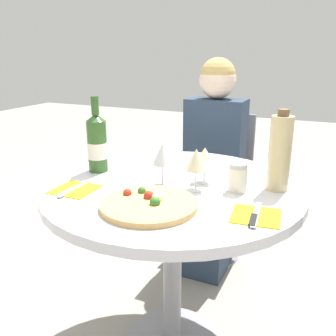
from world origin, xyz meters
TOP-DOWN VIEW (x-y plane):
  - dining_table at (0.00, 0.00)m, footprint 1.00×1.00m
  - chair_behind_diner at (-0.08, 0.85)m, footprint 0.38×0.38m
  - seated_diner at (-0.08, 0.72)m, footprint 0.33×0.41m
  - pizza_large at (0.02, -0.23)m, footprint 0.32×0.32m
  - wine_bottle at (-0.36, 0.03)m, footprint 0.08×0.08m
  - tall_carafe at (0.37, 0.12)m, footprint 0.08×0.08m
  - sugar_shaker at (0.24, 0.04)m, footprint 0.07×0.07m
  - wine_glass_back_right at (0.10, 0.08)m, footprint 0.08×0.08m
  - wine_glass_front_right at (0.10, -0.02)m, footprint 0.08×0.08m
  - wine_glass_front_left at (-0.04, -0.02)m, footprint 0.08×0.08m
  - place_setting_left at (-0.31, -0.21)m, footprint 0.15×0.19m
  - place_setting_right at (0.35, -0.16)m, footprint 0.17×0.19m

SIDE VIEW (x-z plane):
  - chair_behind_diner at x=-0.08m, z-range 0.00..0.88m
  - seated_diner at x=-0.08m, z-range -0.04..1.18m
  - dining_table at x=0.00m, z-range 0.26..1.01m
  - place_setting_left at x=-0.31m, z-range 0.75..0.76m
  - place_setting_right at x=0.35m, z-range 0.75..0.76m
  - pizza_large at x=0.02m, z-range 0.74..0.79m
  - sugar_shaker at x=0.24m, z-range 0.75..0.86m
  - wine_glass_back_right at x=0.10m, z-range 0.79..0.93m
  - wine_glass_front_right at x=0.10m, z-range 0.79..0.95m
  - wine_glass_front_left at x=-0.04m, z-range 0.79..0.95m
  - wine_bottle at x=-0.36m, z-range 0.71..1.03m
  - tall_carafe at x=0.37m, z-range 0.74..1.04m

